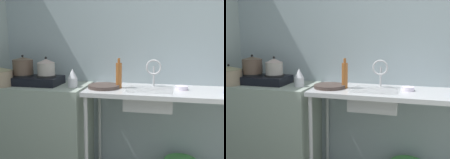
% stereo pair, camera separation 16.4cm
% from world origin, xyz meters
% --- Properties ---
extents(wall_back, '(5.05, 0.10, 2.55)m').
position_xyz_m(wall_back, '(0.00, 1.77, 1.27)').
color(wall_back, '#88989E').
rests_on(wall_back, ground).
extents(counter_concrete, '(0.97, 0.56, 0.90)m').
position_xyz_m(counter_concrete, '(-1.62, 1.44, 0.45)').
color(counter_concrete, gray).
rests_on(counter_concrete, ground).
extents(counter_sink, '(1.72, 0.56, 0.90)m').
position_xyz_m(counter_sink, '(-0.24, 1.44, 0.83)').
color(counter_sink, '#ABACB0').
rests_on(counter_sink, ground).
extents(stove, '(0.53, 0.31, 0.10)m').
position_xyz_m(stove, '(-1.67, 1.44, 0.94)').
color(stove, black).
rests_on(stove, counter_concrete).
extents(pot_on_left_burner, '(0.21, 0.21, 0.20)m').
position_xyz_m(pot_on_left_burner, '(-1.79, 1.44, 1.09)').
color(pot_on_left_burner, '#4F3E33').
rests_on(pot_on_left_burner, stove).
extents(pot_on_right_burner, '(0.18, 0.18, 0.19)m').
position_xyz_m(pot_on_right_burner, '(-1.54, 1.44, 1.08)').
color(pot_on_right_burner, gray).
rests_on(pot_on_right_burner, stove).
extents(pot_beside_stove, '(0.26, 0.26, 0.21)m').
position_xyz_m(pot_beside_stove, '(-1.97, 1.29, 0.99)').
color(pot_beside_stove, gray).
rests_on(pot_beside_stove, counter_concrete).
extents(percolator, '(0.09, 0.09, 0.18)m').
position_xyz_m(percolator, '(-1.25, 1.39, 0.99)').
color(percolator, silver).
rests_on(percolator, counter_concrete).
extents(sink_basin, '(0.43, 0.33, 0.18)m').
position_xyz_m(sink_basin, '(-0.52, 1.42, 0.81)').
color(sink_basin, '#ABACB0').
rests_on(sink_basin, counter_sink).
extents(faucet, '(0.15, 0.08, 0.27)m').
position_xyz_m(faucet, '(-0.48, 1.57, 1.08)').
color(faucet, '#ABACB0').
rests_on(faucet, counter_sink).
extents(frying_pan, '(0.30, 0.30, 0.03)m').
position_xyz_m(frying_pan, '(-0.94, 1.41, 0.91)').
color(frying_pan, '#3E312C').
rests_on(frying_pan, counter_sink).
extents(small_bowl_on_drainboard, '(0.11, 0.11, 0.04)m').
position_xyz_m(small_bowl_on_drainboard, '(-0.22, 1.48, 0.92)').
color(small_bowl_on_drainboard, white).
rests_on(small_bowl_on_drainboard, counter_sink).
extents(bottle_by_sink, '(0.06, 0.06, 0.28)m').
position_xyz_m(bottle_by_sink, '(-0.80, 1.44, 1.02)').
color(bottle_by_sink, brown).
rests_on(bottle_by_sink, counter_sink).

